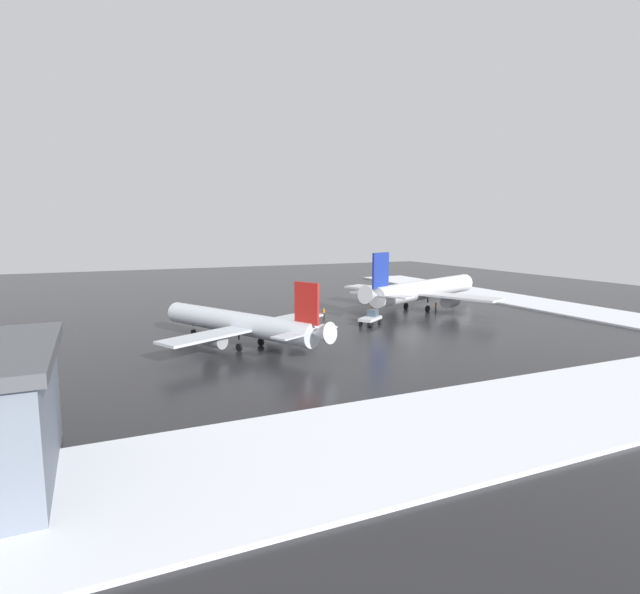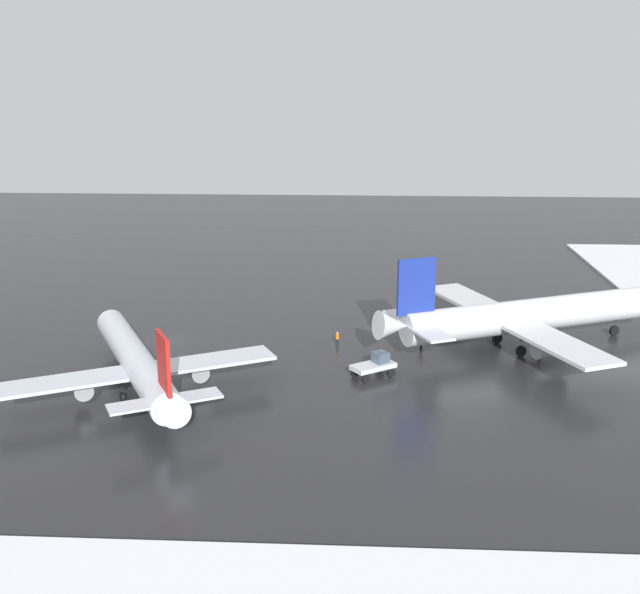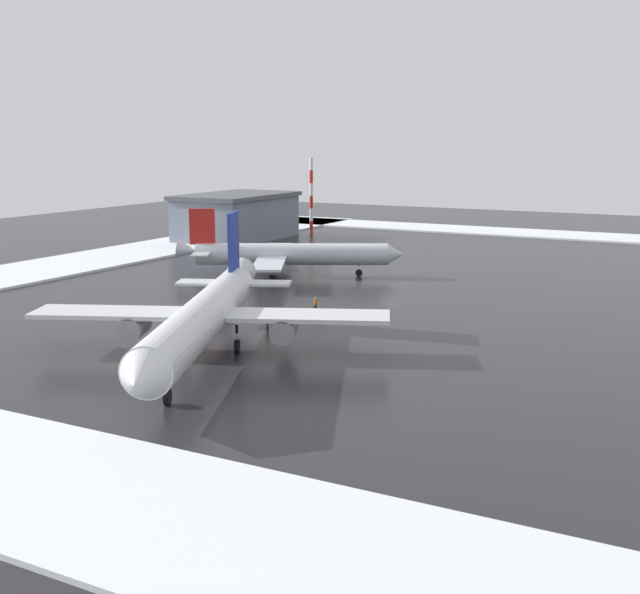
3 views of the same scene
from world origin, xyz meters
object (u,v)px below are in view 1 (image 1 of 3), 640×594
object	(u,v)px
ground_crew_mid_apron	(436,306)
airplane_far_rear	(423,290)
ground_crew_near_tug	(372,309)
airplane_foreground_jet	(240,323)
ground_crew_by_nose_gear	(324,312)
pushback_tug	(371,318)

from	to	relation	value
ground_crew_mid_apron	airplane_far_rear	bearing A→B (deg)	166.49
ground_crew_near_tug	ground_crew_mid_apron	world-z (taller)	same
airplane_far_rear	airplane_foreground_jet	size ratio (longest dim) A/B	1.25
airplane_far_rear	ground_crew_by_nose_gear	world-z (taller)	airplane_far_rear
ground_crew_by_nose_gear	ground_crew_near_tug	size ratio (longest dim) A/B	1.00
airplane_foreground_jet	pushback_tug	xyz separation A→B (m)	(23.47, 5.56, -1.86)
airplane_far_rear	pushback_tug	distance (m)	20.43
ground_crew_by_nose_gear	ground_crew_mid_apron	bearing A→B (deg)	-62.19
ground_crew_mid_apron	ground_crew_by_nose_gear	bearing A→B (deg)	-127.37
airplane_foreground_jet	ground_crew_mid_apron	world-z (taller)	airplane_foreground_jet
airplane_foreground_jet	ground_crew_mid_apron	distance (m)	43.95
airplane_foreground_jet	ground_crew_by_nose_gear	bearing A→B (deg)	-79.25
pushback_tug	ground_crew_near_tug	world-z (taller)	pushback_tug
airplane_foreground_jet	airplane_far_rear	bearing A→B (deg)	-96.25
ground_crew_by_nose_gear	ground_crew_near_tug	xyz separation A→B (m)	(9.65, -0.36, 0.00)
pushback_tug	ground_crew_mid_apron	bearing A→B (deg)	-13.85
ground_crew_near_tug	ground_crew_mid_apron	size ratio (longest dim) A/B	1.00
airplane_far_rear	ground_crew_near_tug	distance (m)	12.52
pushback_tug	ground_crew_by_nose_gear	bearing A→B (deg)	78.82
ground_crew_near_tug	ground_crew_by_nose_gear	bearing A→B (deg)	38.54
airplane_far_rear	airplane_foreground_jet	world-z (taller)	airplane_far_rear
airplane_far_rear	ground_crew_mid_apron	size ratio (longest dim) A/B	21.76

